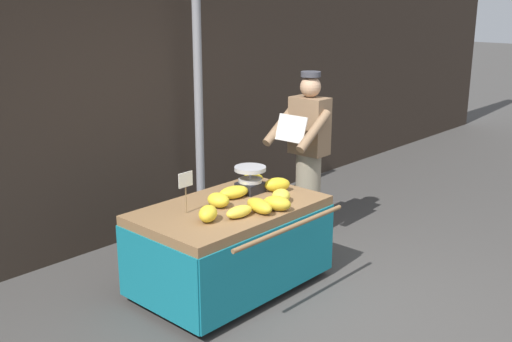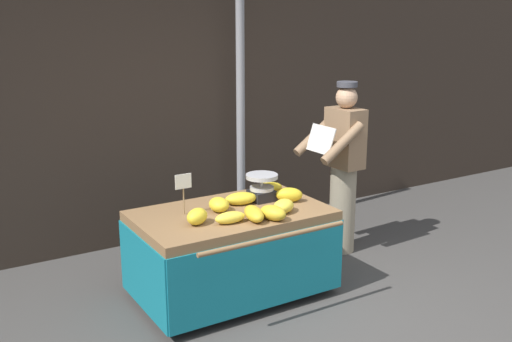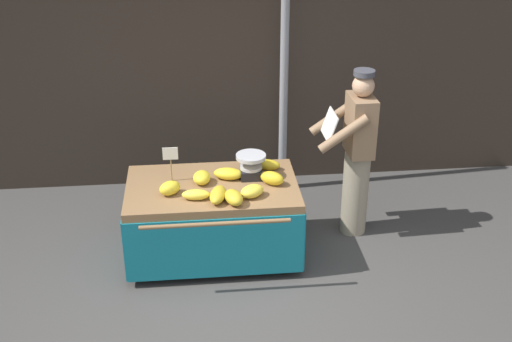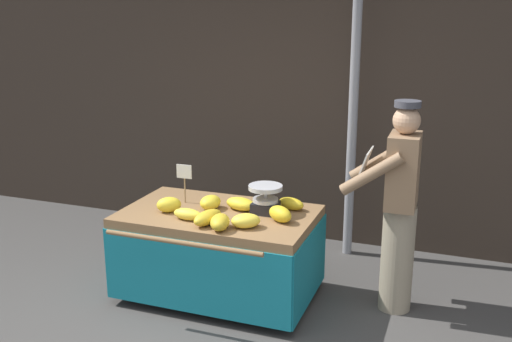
# 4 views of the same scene
# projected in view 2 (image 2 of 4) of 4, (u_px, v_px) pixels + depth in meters

# --- Properties ---
(back_wall) EXTENTS (16.00, 0.24, 4.19)m
(back_wall) POSITION_uv_depth(u_px,v_px,m) (161.00, 39.00, 6.05)
(back_wall) COLOR #332821
(back_wall) RESTS_ON ground
(street_pole) EXTENTS (0.09, 0.09, 3.29)m
(street_pole) POSITION_uv_depth(u_px,v_px,m) (240.00, 83.00, 6.19)
(street_pole) COLOR gray
(street_pole) RESTS_ON ground
(banana_cart) EXTENTS (1.60, 1.17, 0.76)m
(banana_cart) POSITION_uv_depth(u_px,v_px,m) (232.00, 236.00, 4.98)
(banana_cart) COLOR olive
(banana_cart) RESTS_ON ground
(weighing_scale) EXTENTS (0.28, 0.28, 0.23)m
(weighing_scale) POSITION_uv_depth(u_px,v_px,m) (262.00, 187.00, 5.18)
(weighing_scale) COLOR black
(weighing_scale) RESTS_ON banana_cart
(price_sign) EXTENTS (0.14, 0.01, 0.34)m
(price_sign) POSITION_uv_depth(u_px,v_px,m) (183.00, 185.00, 4.78)
(price_sign) COLOR #997A51
(price_sign) RESTS_ON banana_cart
(banana_bunch_0) EXTENTS (0.27, 0.25, 0.11)m
(banana_bunch_0) POSITION_uv_depth(u_px,v_px,m) (284.00, 206.00, 4.87)
(banana_bunch_0) COLOR yellow
(banana_bunch_0) RESTS_ON banana_cart
(banana_bunch_1) EXTENTS (0.21, 0.27, 0.12)m
(banana_bunch_1) POSITION_uv_depth(u_px,v_px,m) (273.00, 213.00, 4.70)
(banana_bunch_1) COLOR gold
(banana_bunch_1) RESTS_ON banana_cart
(banana_bunch_2) EXTENTS (0.25, 0.23, 0.13)m
(banana_bunch_2) POSITION_uv_depth(u_px,v_px,m) (197.00, 216.00, 4.60)
(banana_bunch_2) COLOR yellow
(banana_bunch_2) RESTS_ON banana_cart
(banana_bunch_3) EXTENTS (0.26, 0.18, 0.10)m
(banana_bunch_3) POSITION_uv_depth(u_px,v_px,m) (269.00, 188.00, 5.41)
(banana_bunch_3) COLOR gold
(banana_bunch_3) RESTS_ON banana_cart
(banana_bunch_4) EXTENTS (0.26, 0.13, 0.09)m
(banana_bunch_4) POSITION_uv_depth(u_px,v_px,m) (230.00, 218.00, 4.63)
(banana_bunch_4) COLOR yellow
(banana_bunch_4) RESTS_ON banana_cart
(banana_bunch_5) EXTENTS (0.30, 0.21, 0.11)m
(banana_bunch_5) POSITION_uv_depth(u_px,v_px,m) (241.00, 198.00, 5.08)
(banana_bunch_5) COLOR yellow
(banana_bunch_5) RESTS_ON banana_cart
(banana_bunch_6) EXTENTS (0.20, 0.32, 0.11)m
(banana_bunch_6) POSITION_uv_depth(u_px,v_px,m) (254.00, 214.00, 4.69)
(banana_bunch_6) COLOR gold
(banana_bunch_6) RESTS_ON banana_cart
(banana_bunch_7) EXTENTS (0.18, 0.22, 0.12)m
(banana_bunch_7) POSITION_uv_depth(u_px,v_px,m) (219.00, 205.00, 4.90)
(banana_bunch_7) COLOR yellow
(banana_bunch_7) RESTS_ON banana_cart
(banana_bunch_8) EXTENTS (0.27, 0.24, 0.13)m
(banana_bunch_8) POSITION_uv_depth(u_px,v_px,m) (289.00, 195.00, 5.15)
(banana_bunch_8) COLOR gold
(banana_bunch_8) RESTS_ON banana_cart
(vendor_person) EXTENTS (0.59, 0.52, 1.71)m
(vendor_person) POSITION_uv_depth(u_px,v_px,m) (343.00, 167.00, 5.86)
(vendor_person) COLOR gray
(vendor_person) RESTS_ON ground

